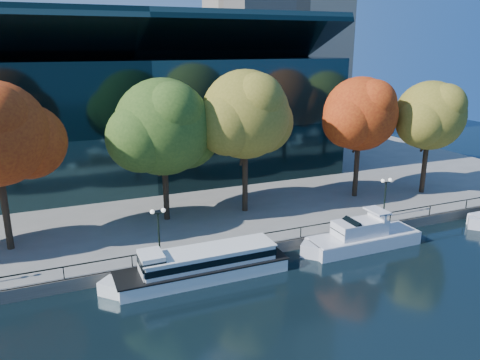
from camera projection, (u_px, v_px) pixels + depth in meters
name	position (u px, v px, depth m)	size (l,w,h in m)	color
ground	(266.00, 273.00, 37.52)	(160.00, 160.00, 0.00)	black
promenade	(160.00, 164.00, 69.59)	(90.00, 67.08, 1.00)	slate
railing	(250.00, 236.00, 39.85)	(88.20, 0.08, 0.99)	black
convention_building	(135.00, 116.00, 61.81)	(50.00, 24.57, 21.43)	black
tour_boat	(199.00, 264.00, 36.38)	(14.83, 3.31, 2.81)	white
cruiser_near	(360.00, 237.00, 41.89)	(11.69, 3.01, 3.39)	silver
tree_2	(165.00, 129.00, 43.87)	(11.41, 9.36, 13.77)	black
tree_3	(247.00, 116.00, 46.00)	(10.95, 8.98, 14.41)	black
tree_4	(362.00, 115.00, 51.00)	(10.05, 8.24, 13.39)	black
tree_5	(431.00, 117.00, 52.39)	(9.64, 7.91, 12.85)	black
lamp_1	(158.00, 221.00, 37.60)	(1.26, 0.36, 4.03)	black
lamp_2	(386.00, 189.00, 46.03)	(1.26, 0.36, 4.03)	black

